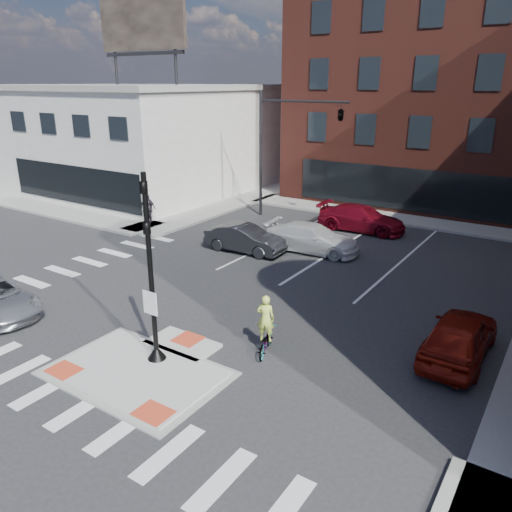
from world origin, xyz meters
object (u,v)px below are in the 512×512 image
Objects in this scene: bg_car_dark at (245,239)px; pedestrian_b at (148,208)px; cyclist at (265,334)px; pedestrian_a at (148,210)px; red_sedan at (459,336)px; white_pickup at (312,238)px; bg_car_red at (361,218)px.

bg_car_dark is 2.35× the size of pedestrian_b.
bg_car_dark is 2.11× the size of cyclist.
pedestrian_b is (0.00, 0.00, 0.12)m from pedestrian_a.
red_sedan is 11.37m from white_pickup.
cyclist is at bearing 31.07° from red_sedan.
white_pickup is (-8.96, 7.00, -0.04)m from red_sedan.
bg_car_red is (0.65, 5.11, 0.03)m from white_pickup.
bg_car_dark is at bearing 120.06° from white_pickup.
bg_car_red is at bearing -29.83° from bg_car_dark.
cyclist is 17.26m from pedestrian_b.
red_sedan is 1.04× the size of bg_car_dark.
cyclist is (-5.36, -3.20, -0.08)m from red_sedan.
red_sedan is 0.86× the size of bg_car_red.
bg_car_dark is at bearing 0.72° from pedestrian_a.
white_pickup is at bearing -58.73° from bg_car_dark.
red_sedan is 2.45× the size of pedestrian_b.
bg_car_dark is 8.16m from pedestrian_b.
bg_car_dark is at bearing -22.20° from pedestrian_b.
bg_car_dark is (-2.91, -2.00, -0.02)m from white_pickup.
cyclist is (6.50, -8.20, -0.02)m from bg_car_dark.
red_sedan is 12.87m from bg_car_dark.
white_pickup is at bearing 171.05° from bg_car_red.
bg_car_red is at bearing -55.33° from red_sedan.
white_pickup is 1.16× the size of bg_car_dark.
white_pickup reaches higher than bg_car_dark.
bg_car_dark is 2.68× the size of pedestrian_a.
cyclist is at bearing -170.81° from bg_car_red.
pedestrian_b is (-11.00, -1.00, 0.34)m from white_pickup.
cyclist is 17.25m from pedestrian_a.
bg_car_red is 13.16m from pedestrian_a.
bg_car_red is 13.16m from pedestrian_b.
bg_car_red is 2.54× the size of cyclist.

